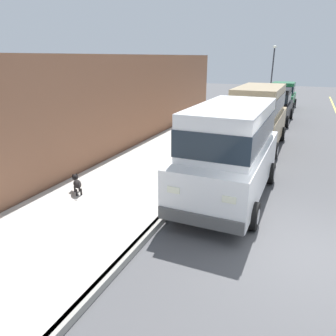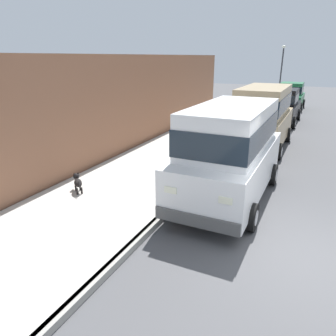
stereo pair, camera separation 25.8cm
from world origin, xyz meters
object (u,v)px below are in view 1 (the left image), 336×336
at_px(car_white_van, 230,148).
at_px(dog_black, 77,183).
at_px(car_black_sedan, 274,105).
at_px(street_lamp, 273,66).
at_px(car_tan_van, 258,114).
at_px(car_green_hatchback, 282,95).

xyz_separation_m(car_white_van, dog_black, (-3.75, -1.67, -0.97)).
xyz_separation_m(car_black_sedan, street_lamp, (-1.42, 11.13, 1.92)).
bearing_deg(car_black_sedan, car_tan_van, -90.83).
relative_size(car_tan_van, dog_black, 8.25).
height_order(car_white_van, car_green_hatchback, car_white_van).
relative_size(car_white_van, car_tan_van, 1.00).
distance_m(car_black_sedan, street_lamp, 11.38).
height_order(car_white_van, street_lamp, street_lamp).
bearing_deg(dog_black, car_tan_van, 63.30).
height_order(car_white_van, dog_black, car_white_van).
height_order(car_tan_van, car_green_hatchback, car_tan_van).
bearing_deg(car_tan_van, car_white_van, -89.01).
xyz_separation_m(car_white_van, car_tan_van, (-0.10, 5.60, 0.00)).
distance_m(car_white_van, car_green_hatchback, 17.17).
bearing_deg(car_black_sedan, dog_black, -105.71).
distance_m(car_white_van, car_tan_van, 5.60).
bearing_deg(car_black_sedan, street_lamp, 97.26).
relative_size(dog_black, street_lamp, 0.14).
bearing_deg(car_white_van, car_black_sedan, 90.05).
xyz_separation_m(car_tan_van, car_green_hatchback, (0.12, 11.57, -0.42)).
xyz_separation_m(car_green_hatchback, dog_black, (-3.77, -18.83, -0.55)).
height_order(car_black_sedan, dog_black, car_black_sedan).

